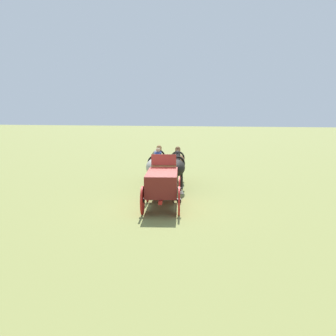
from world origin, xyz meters
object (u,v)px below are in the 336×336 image
Objects in this scene: draft_horse_rear_near at (155,167)px; draft_horse_rear_off at (177,168)px; draft_horse_lead_near at (158,160)px; show_wagon at (162,182)px; draft_horse_lead_off at (178,162)px.

draft_horse_rear_off is (0.25, -1.27, -0.04)m from draft_horse_rear_near.
draft_horse_lead_near is (2.31, 1.77, 0.09)m from draft_horse_rear_off.
show_wagon is 1.92× the size of draft_horse_rear_off.
draft_horse_lead_off is (2.55, 0.49, 0.01)m from draft_horse_rear_off.
draft_horse_lead_off is (6.30, 0.55, 0.13)m from show_wagon.
draft_horse_rear_off is 1.01× the size of draft_horse_lead_near.
show_wagon is 1.93× the size of draft_horse_lead_near.
draft_horse_rear_near is at bearing 101.29° from draft_horse_rear_off.
draft_horse_lead_near reaches higher than draft_horse_rear_off.
draft_horse_lead_near is 0.98× the size of draft_horse_lead_off.
draft_horse_rear_near is 1.30m from draft_horse_rear_off.
draft_horse_lead_near is (6.05, 1.83, 0.21)m from show_wagon.
draft_horse_rear_near is (3.49, 1.33, 0.15)m from show_wagon.
draft_horse_rear_off is (3.74, 0.06, 0.12)m from show_wagon.
show_wagon is at bearing -174.97° from draft_horse_lead_off.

